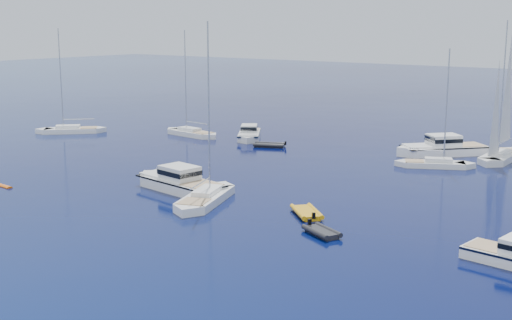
{
  "coord_description": "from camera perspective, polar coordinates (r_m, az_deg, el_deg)",
  "views": [
    {
      "loc": [
        38.94,
        -25.45,
        14.81
      ],
      "look_at": [
        1.53,
        24.55,
        2.2
      ],
      "focal_mm": 48.18,
      "sensor_mm": 36.0,
      "label": 1
    }
  ],
  "objects": [
    {
      "name": "tender_grey_far",
      "position": [
        82.75,
        1.12,
        1.11
      ],
      "size": [
        4.45,
        3.57,
        0.95
      ],
      "primitive_type": null,
      "rotation": [
        0.0,
        0.0,
        2.0
      ],
      "color": "black",
      "rests_on": "ground"
    },
    {
      "name": "motor_cruiser_horizon",
      "position": [
        88.46,
        -0.58,
        1.78
      ],
      "size": [
        7.08,
        8.72,
        2.29
      ],
      "primitive_type": null,
      "rotation": [
        0.0,
        0.0,
        3.73
      ],
      "color": "silver",
      "rests_on": "ground"
    },
    {
      "name": "sailboat_mid_l",
      "position": [
        96.52,
        -15.09,
        2.2
      ],
      "size": [
        8.73,
        8.81,
        14.47
      ],
      "primitive_type": null,
      "rotation": [
        0.0,
        0.0,
        2.36
      ],
      "color": "white",
      "rests_on": "ground"
    },
    {
      "name": "sailboat_centre",
      "position": [
        73.56,
        14.62,
        -0.57
      ],
      "size": [
        8.68,
        5.93,
        12.66
      ],
      "primitive_type": null,
      "rotation": [
        0.0,
        0.0,
        5.19
      ],
      "color": "silver",
      "rests_on": "ground"
    },
    {
      "name": "sailboat_far_l",
      "position": [
        91.25,
        -5.38,
        2.03
      ],
      "size": [
        9.93,
        3.57,
        14.27
      ],
      "primitive_type": null,
      "rotation": [
        0.0,
        0.0,
        1.46
      ],
      "color": "silver",
      "rests_on": "ground"
    },
    {
      "name": "tender_grey_near",
      "position": [
        49.08,
        5.47,
        -6.2
      ],
      "size": [
        3.67,
        2.99,
        0.95
      ],
      "primitive_type": null,
      "rotation": [
        0.0,
        0.0,
        4.28
      ],
      "color": "black",
      "rests_on": "ground"
    },
    {
      "name": "sailboat_mid_r",
      "position": [
        57.57,
        -4.21,
        -3.52
      ],
      "size": [
        6.16,
        10.79,
        15.43
      ],
      "primitive_type": null,
      "rotation": [
        0.0,
        0.0,
        0.35
      ],
      "color": "white",
      "rests_on": "ground"
    },
    {
      "name": "tender_yellow",
      "position": [
        53.83,
        4.23,
        -4.58
      ],
      "size": [
        4.36,
        4.23,
        0.95
      ],
      "primitive_type": null,
      "rotation": [
        0.0,
        0.0,
        0.84
      ],
      "color": "#E3A00D",
      "rests_on": "ground"
    },
    {
      "name": "kayak_orange",
      "position": [
        67.22,
        -20.37,
        -2.04
      ],
      "size": [
        2.99,
        0.79,
        0.3
      ],
      "primitive_type": null,
      "rotation": [
        0.0,
        0.0,
        1.49
      ],
      "color": "#E05A0A",
      "rests_on": "ground"
    },
    {
      "name": "sailboat_sails_r",
      "position": [
        79.4,
        19.64,
        -0.0
      ],
      "size": [
        2.94,
        10.61,
        15.53
      ],
      "primitive_type": null,
      "rotation": [
        0.0,
        0.0,
        3.16
      ],
      "color": "silver",
      "rests_on": "ground"
    },
    {
      "name": "ground",
      "position": [
        48.82,
        -19.19,
        -6.9
      ],
      "size": [
        400.0,
        400.0,
        0.0
      ],
      "primitive_type": "plane",
      "color": "navy",
      "rests_on": "ground"
    },
    {
      "name": "motor_cruiser_distant",
      "position": [
        80.58,
        15.11,
        0.43
      ],
      "size": [
        10.01,
        10.68,
        2.95
      ],
      "primitive_type": null,
      "rotation": [
        0.0,
        0.0,
        2.42
      ],
      "color": "white",
      "rests_on": "ground"
    },
    {
      "name": "motor_cruiser_centre",
      "position": [
        62.01,
        -6.45,
        -2.47
      ],
      "size": [
        11.16,
        4.82,
        2.83
      ],
      "primitive_type": null,
      "rotation": [
        0.0,
        0.0,
        1.43
      ],
      "color": "silver",
      "rests_on": "ground"
    }
  ]
}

